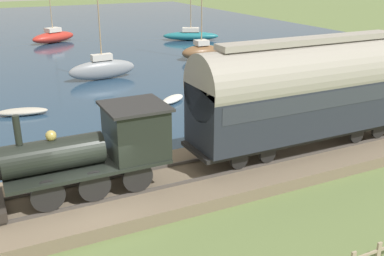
{
  "coord_description": "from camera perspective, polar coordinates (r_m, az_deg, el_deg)",
  "views": [
    {
      "loc": [
        -13.65,
        3.09,
        8.22
      ],
      "look_at": [
        3.18,
        -5.24,
        1.31
      ],
      "focal_mm": 42.0,
      "sensor_mm": 36.0,
      "label": 1
    }
  ],
  "objects": [
    {
      "name": "ground_plane",
      "position": [
        16.23,
        -11.88,
        -10.69
      ],
      "size": [
        200.0,
        200.0,
        0.0
      ],
      "primitive_type": "plane",
      "color": "#607542"
    },
    {
      "name": "rail_embankment",
      "position": [
        16.73,
        -12.59,
        -8.81
      ],
      "size": [
        4.72,
        56.0,
        0.6
      ],
      "color": "#756651",
      "rests_on": "ground"
    },
    {
      "name": "steam_locomotive",
      "position": [
        15.97,
        -11.34,
        -2.06
      ],
      "size": [
        2.22,
        6.16,
        3.14
      ],
      "color": "black",
      "rests_on": "rail_embankment"
    },
    {
      "name": "passenger_coach",
      "position": [
        19.73,
        14.34,
        4.81
      ],
      "size": [
        2.62,
        10.77,
        4.78
      ],
      "color": "black",
      "rests_on": "rail_embankment"
    },
    {
      "name": "sailboat_gray",
      "position": [
        34.47,
        -11.31,
        7.39
      ],
      "size": [
        1.4,
        5.17,
        6.43
      ],
      "rotation": [
        0.0,
        0.0,
        0.07
      ],
      "color": "gray",
      "rests_on": "harbor_water"
    },
    {
      "name": "sailboat_brown",
      "position": [
        41.07,
        1.2,
        9.73
      ],
      "size": [
        1.8,
        3.79,
        9.7
      ],
      "rotation": [
        0.0,
        0.0,
        -0.01
      ],
      "color": "brown",
      "rests_on": "harbor_water"
    },
    {
      "name": "sailboat_red",
      "position": [
        52.35,
        -17.18,
        11.03
      ],
      "size": [
        3.9,
        5.47,
        7.62
      ],
      "rotation": [
        0.0,
        0.0,
        0.46
      ],
      "color": "#B72D23",
      "rests_on": "harbor_water"
    },
    {
      "name": "sailboat_teal",
      "position": [
        51.7,
        -0.15,
        11.68
      ],
      "size": [
        4.22,
        6.3,
        6.46
      ],
      "rotation": [
        0.0,
        0.0,
        -0.46
      ],
      "color": "#1E707A",
      "rests_on": "harbor_water"
    },
    {
      "name": "rowboat_mid_harbor",
      "position": [
        28.25,
        -2.45,
        3.69
      ],
      "size": [
        1.96,
        2.23,
        0.37
      ],
      "rotation": [
        0.0,
        0.0,
        0.64
      ],
      "color": "silver",
      "rests_on": "harbor_water"
    },
    {
      "name": "rowboat_near_shore",
      "position": [
        27.53,
        -20.74,
        1.95
      ],
      "size": [
        1.53,
        2.95,
        0.41
      ],
      "rotation": [
        0.0,
        0.0,
        -0.23
      ],
      "color": "#B7B2A3",
      "rests_on": "harbor_water"
    },
    {
      "name": "rowboat_off_pier",
      "position": [
        22.87,
        -5.15,
        -0.49
      ],
      "size": [
        2.53,
        1.93,
        0.33
      ],
      "rotation": [
        0.0,
        0.0,
        1.05
      ],
      "color": "#B7B2A3",
      "rests_on": "harbor_water"
    }
  ]
}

